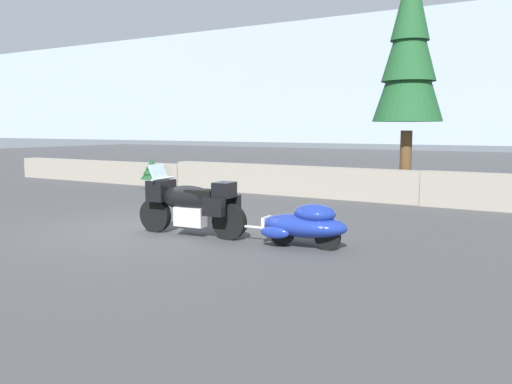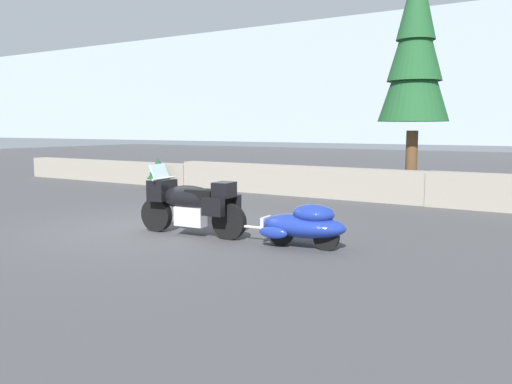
% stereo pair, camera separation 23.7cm
% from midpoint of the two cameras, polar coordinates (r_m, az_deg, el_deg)
% --- Properties ---
extents(ground_plane, '(80.00, 80.00, 0.00)m').
position_cam_midpoint_polar(ground_plane, '(10.82, -12.48, -3.97)').
color(ground_plane, '#424244').
extents(stone_guard_wall, '(24.00, 0.59, 0.90)m').
position_cam_midpoint_polar(stone_guard_wall, '(15.75, 3.80, 1.16)').
color(stone_guard_wall, gray).
rests_on(stone_guard_wall, ground).
extents(touring_motorcycle, '(2.31, 0.84, 1.33)m').
position_cam_midpoint_polar(touring_motorcycle, '(9.96, -7.81, -1.19)').
color(touring_motorcycle, black).
rests_on(touring_motorcycle, ground).
extents(car_shaped_trailer, '(2.22, 0.84, 0.76)m').
position_cam_midpoint_polar(car_shaped_trailer, '(8.93, 4.60, -3.46)').
color(car_shaped_trailer, black).
rests_on(car_shaped_trailer, ground).
extents(pine_tree_tall, '(1.95, 1.95, 6.75)m').
position_cam_midpoint_polar(pine_tree_tall, '(15.76, 15.92, 14.76)').
color(pine_tree_tall, brown).
rests_on(pine_tree_tall, ground).
extents(pine_sapling_near, '(0.77, 0.77, 1.00)m').
position_cam_midpoint_polar(pine_sapling_near, '(17.90, -11.62, 2.37)').
color(pine_sapling_near, brown).
rests_on(pine_sapling_near, ground).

